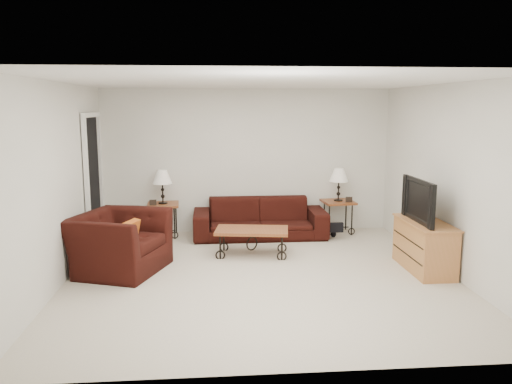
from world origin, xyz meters
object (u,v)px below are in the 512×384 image
(sofa, at_px, (260,218))
(lamp_left, at_px, (163,187))
(lamp_right, at_px, (339,185))
(backpack, at_px, (334,223))
(coffee_table, at_px, (252,242))
(side_table_right, at_px, (338,217))
(armchair, at_px, (119,243))
(side_table_left, at_px, (164,220))
(tv_stand, at_px, (424,246))
(television, at_px, (425,201))

(sofa, bearing_deg, lamp_left, 173.71)
(lamp_right, distance_m, backpack, 0.70)
(coffee_table, bearing_deg, lamp_right, 37.77)
(lamp_right, height_order, backpack, lamp_right)
(coffee_table, bearing_deg, side_table_right, 37.77)
(side_table_right, xyz_separation_m, armchair, (-3.44, -1.83, 0.11))
(backpack, bearing_deg, armchair, -146.92)
(side_table_left, height_order, tv_stand, tv_stand)
(side_table_left, distance_m, tv_stand, 4.26)
(backpack, bearing_deg, tv_stand, -57.40)
(side_table_right, xyz_separation_m, coffee_table, (-1.61, -1.25, -0.08))
(lamp_left, xyz_separation_m, armchair, (-0.42, -1.83, -0.46))
(sofa, height_order, lamp_left, lamp_left)
(lamp_left, relative_size, television, 0.57)
(tv_stand, bearing_deg, sofa, 136.30)
(armchair, distance_m, television, 4.14)
(lamp_left, xyz_separation_m, television, (3.67, -2.14, 0.10))
(lamp_left, height_order, backpack, lamp_left)
(side_table_left, height_order, armchair, armchair)
(side_table_left, xyz_separation_m, backpack, (2.88, -0.33, -0.03))
(tv_stand, xyz_separation_m, television, (-0.02, -0.00, 0.62))
(side_table_right, bearing_deg, lamp_left, 180.00)
(side_table_right, xyz_separation_m, television, (0.64, -2.14, 0.68))
(lamp_right, relative_size, backpack, 1.14)
(side_table_left, relative_size, television, 0.57)
(tv_stand, bearing_deg, backpack, 114.05)
(lamp_left, relative_size, backpack, 1.14)
(lamp_left, xyz_separation_m, coffee_table, (1.42, -1.25, -0.66))
(side_table_right, bearing_deg, tv_stand, -72.84)
(side_table_right, bearing_deg, backpack, -114.35)
(armchair, bearing_deg, side_table_right, -42.28)
(sofa, distance_m, side_table_right, 1.40)
(side_table_left, xyz_separation_m, side_table_right, (3.02, 0.00, -0.00))
(coffee_table, bearing_deg, armchair, -162.31)
(armchair, height_order, backpack, armchair)
(side_table_right, bearing_deg, lamp_right, 0.00)
(sofa, xyz_separation_m, side_table_left, (-1.63, 0.18, -0.04))
(armchair, distance_m, backpack, 3.63)
(lamp_left, xyz_separation_m, lamp_right, (3.02, 0.00, -0.00))
(sofa, bearing_deg, lamp_right, 7.37)
(side_table_left, bearing_deg, lamp_right, 0.00)
(television, bearing_deg, lamp_left, -120.29)
(tv_stand, relative_size, television, 1.12)
(side_table_right, bearing_deg, sofa, -172.63)
(lamp_right, relative_size, coffee_table, 0.53)
(side_table_left, bearing_deg, coffee_table, -41.36)
(coffee_table, bearing_deg, sofa, 78.47)
(sofa, bearing_deg, armchair, -141.19)
(side_table_right, relative_size, lamp_right, 1.00)
(lamp_right, xyz_separation_m, backpack, (-0.15, -0.33, -0.60))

